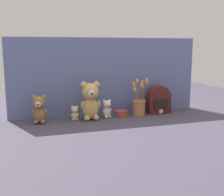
{
  "coord_description": "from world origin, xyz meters",
  "views": [
    {
      "loc": [
        -0.67,
        -2.16,
        0.58
      ],
      "look_at": [
        0.0,
        0.02,
        0.16
      ],
      "focal_mm": 45.0,
      "sensor_mm": 36.0,
      "label": 1
    }
  ],
  "objects_px": {
    "flower_vase": "(139,105)",
    "teddy_bear_small": "(107,108)",
    "teddy_bear_large": "(91,100)",
    "vintage_radio": "(158,100)",
    "teddy_bear_medium": "(39,109)",
    "decorative_tin_tall": "(121,113)",
    "teddy_bear_tiny": "(75,113)"
  },
  "relations": [
    {
      "from": "teddy_bear_small",
      "to": "teddy_bear_tiny",
      "type": "relative_size",
      "value": 1.27
    },
    {
      "from": "decorative_tin_tall",
      "to": "teddy_bear_medium",
      "type": "bearing_deg",
      "value": -178.89
    },
    {
      "from": "teddy_bear_medium",
      "to": "flower_vase",
      "type": "distance_m",
      "value": 0.83
    },
    {
      "from": "vintage_radio",
      "to": "flower_vase",
      "type": "bearing_deg",
      "value": -170.51
    },
    {
      "from": "vintage_radio",
      "to": "teddy_bear_small",
      "type": "bearing_deg",
      "value": -175.94
    },
    {
      "from": "teddy_bear_large",
      "to": "decorative_tin_tall",
      "type": "height_order",
      "value": "teddy_bear_large"
    },
    {
      "from": "teddy_bear_small",
      "to": "teddy_bear_tiny",
      "type": "bearing_deg",
      "value": -177.36
    },
    {
      "from": "teddy_bear_small",
      "to": "vintage_radio",
      "type": "distance_m",
      "value": 0.49
    },
    {
      "from": "teddy_bear_large",
      "to": "teddy_bear_small",
      "type": "distance_m",
      "value": 0.17
    },
    {
      "from": "teddy_bear_tiny",
      "to": "vintage_radio",
      "type": "relative_size",
      "value": 0.49
    },
    {
      "from": "teddy_bear_medium",
      "to": "teddy_bear_small",
      "type": "bearing_deg",
      "value": 1.24
    },
    {
      "from": "teddy_bear_medium",
      "to": "vintage_radio",
      "type": "height_order",
      "value": "vintage_radio"
    },
    {
      "from": "teddy_bear_large",
      "to": "teddy_bear_tiny",
      "type": "height_order",
      "value": "teddy_bear_large"
    },
    {
      "from": "vintage_radio",
      "to": "decorative_tin_tall",
      "type": "distance_m",
      "value": 0.37
    },
    {
      "from": "teddy_bear_large",
      "to": "flower_vase",
      "type": "distance_m",
      "value": 0.44
    },
    {
      "from": "teddy_bear_small",
      "to": "flower_vase",
      "type": "bearing_deg",
      "value": 0.24
    },
    {
      "from": "teddy_bear_large",
      "to": "teddy_bear_small",
      "type": "relative_size",
      "value": 2.04
    },
    {
      "from": "flower_vase",
      "to": "decorative_tin_tall",
      "type": "bearing_deg",
      "value": 179.98
    },
    {
      "from": "teddy_bear_large",
      "to": "flower_vase",
      "type": "relative_size",
      "value": 0.96
    },
    {
      "from": "teddy_bear_large",
      "to": "vintage_radio",
      "type": "relative_size",
      "value": 1.27
    },
    {
      "from": "teddy_bear_medium",
      "to": "decorative_tin_tall",
      "type": "height_order",
      "value": "teddy_bear_medium"
    },
    {
      "from": "teddy_bear_tiny",
      "to": "flower_vase",
      "type": "height_order",
      "value": "flower_vase"
    },
    {
      "from": "teddy_bear_tiny",
      "to": "vintage_radio",
      "type": "bearing_deg",
      "value": 3.55
    },
    {
      "from": "teddy_bear_small",
      "to": "decorative_tin_tall",
      "type": "relative_size",
      "value": 1.39
    },
    {
      "from": "flower_vase",
      "to": "teddy_bear_small",
      "type": "bearing_deg",
      "value": -179.76
    },
    {
      "from": "teddy_bear_medium",
      "to": "vintage_radio",
      "type": "distance_m",
      "value": 1.03
    },
    {
      "from": "teddy_bear_medium",
      "to": "teddy_bear_small",
      "type": "height_order",
      "value": "teddy_bear_medium"
    },
    {
      "from": "teddy_bear_small",
      "to": "decorative_tin_tall",
      "type": "height_order",
      "value": "teddy_bear_small"
    },
    {
      "from": "vintage_radio",
      "to": "teddy_bear_medium",
      "type": "bearing_deg",
      "value": -177.42
    },
    {
      "from": "teddy_bear_small",
      "to": "decorative_tin_tall",
      "type": "distance_m",
      "value": 0.14
    },
    {
      "from": "teddy_bear_medium",
      "to": "teddy_bear_tiny",
      "type": "distance_m",
      "value": 0.28
    },
    {
      "from": "teddy_bear_medium",
      "to": "decorative_tin_tall",
      "type": "relative_size",
      "value": 2.01
    }
  ]
}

